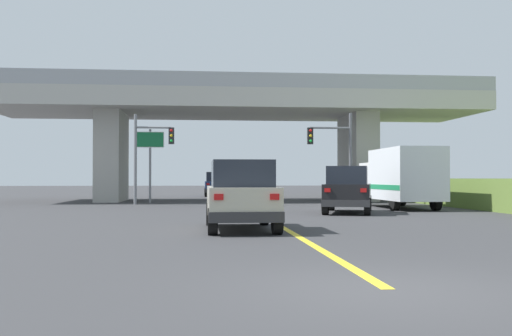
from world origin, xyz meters
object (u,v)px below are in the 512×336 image
at_px(box_truck, 401,177).
at_px(traffic_signal_nearside, 336,148).
at_px(traffic_signal_farside, 149,149).
at_px(suv_crossing, 348,190).
at_px(suv_lead, 241,195).
at_px(semi_truck_distant, 242,178).
at_px(highway_sign, 150,148).
at_px(sedan_oncoming, 216,184).

relative_size(box_truck, traffic_signal_nearside, 1.30).
distance_m(box_truck, traffic_signal_nearside, 5.58).
bearing_deg(traffic_signal_farside, traffic_signal_nearside, -4.71).
bearing_deg(suv_crossing, box_truck, 61.57).
distance_m(suv_lead, semi_truck_distant, 49.97).
distance_m(suv_lead, box_truck, 14.49).
bearing_deg(semi_truck_distant, traffic_signal_nearside, -84.82).
xyz_separation_m(suv_crossing, box_truck, (3.61, 3.53, 0.56)).
xyz_separation_m(suv_lead, box_truck, (8.85, 11.46, 0.56)).
xyz_separation_m(suv_crossing, traffic_signal_farside, (-9.37, 9.29, 2.22)).
height_order(suv_lead, suv_crossing, same).
xyz_separation_m(suv_crossing, highway_sign, (-9.43, 11.05, 2.32)).
xyz_separation_m(suv_crossing, traffic_signal_nearside, (1.45, 8.39, 2.25)).
distance_m(traffic_signal_nearside, traffic_signal_farside, 10.86).
bearing_deg(traffic_signal_nearside, box_truck, -65.99).
bearing_deg(highway_sign, box_truck, -29.95).
relative_size(suv_crossing, traffic_signal_farside, 0.95).
xyz_separation_m(box_truck, traffic_signal_farside, (-12.98, 5.75, 1.66)).
bearing_deg(box_truck, suv_lead, -127.68).
relative_size(suv_crossing, highway_sign, 1.10).
height_order(box_truck, highway_sign, highway_sign).
relative_size(suv_crossing, box_truck, 0.71).
bearing_deg(semi_truck_distant, suv_crossing, -87.83).
relative_size(highway_sign, semi_truck_distant, 0.63).
height_order(suv_crossing, traffic_signal_nearside, traffic_signal_nearside).
distance_m(box_truck, highway_sign, 15.16).
height_order(suv_crossing, box_truck, box_truck).
distance_m(suv_crossing, traffic_signal_farside, 13.38).
bearing_deg(box_truck, suv_crossing, -135.63).
bearing_deg(traffic_signal_nearside, sedan_oncoming, 112.26).
height_order(suv_lead, traffic_signal_farside, traffic_signal_farside).
bearing_deg(highway_sign, suv_crossing, -49.51).
bearing_deg(traffic_signal_farside, highway_sign, 92.02).
bearing_deg(highway_sign, traffic_signal_nearside, -13.71).
bearing_deg(semi_truck_distant, highway_sign, -104.26).
bearing_deg(suv_crossing, semi_truck_distant, 109.38).
relative_size(traffic_signal_nearside, traffic_signal_farside, 1.02).
height_order(suv_lead, highway_sign, highway_sign).
bearing_deg(sedan_oncoming, traffic_signal_nearside, -67.74).
distance_m(traffic_signal_nearside, highway_sign, 11.20).
relative_size(box_truck, semi_truck_distant, 0.97).
bearing_deg(suv_lead, highway_sign, 102.46).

